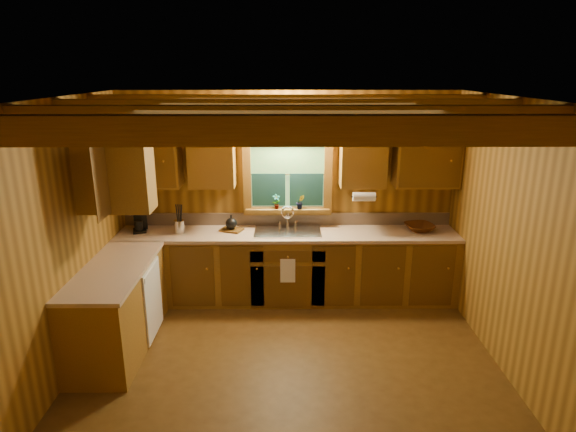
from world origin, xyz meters
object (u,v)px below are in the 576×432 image
Objects in this scene: coffee_maker at (140,220)px; wicker_basket at (419,227)px; cutting_board at (232,230)px; sink at (288,235)px.

coffee_maker is 0.80× the size of wicker_basket.
coffee_maker is at bearing -157.72° from cutting_board.
wicker_basket is at bearing 21.89° from cutting_board.
wicker_basket reaches higher than cutting_board.
cutting_board is (-0.70, 0.05, 0.06)m from sink.
cutting_board is 0.75× the size of wicker_basket.
wicker_basket is at bearing 1.31° from sink.
coffee_maker is 1.15m from cutting_board.
sink is at bearing -178.69° from wicker_basket.
coffee_maker is at bearing 179.86° from wicker_basket.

